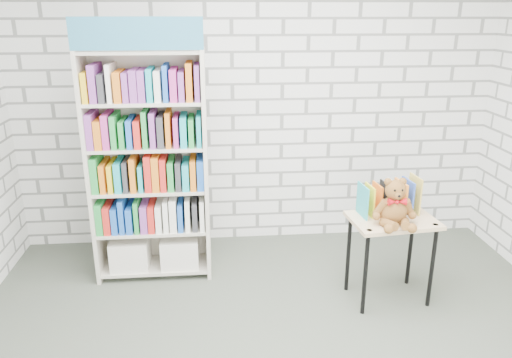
{
  "coord_description": "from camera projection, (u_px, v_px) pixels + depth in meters",
  "views": [
    {
      "loc": [
        -0.43,
        -2.62,
        2.21
      ],
      "look_at": [
        -0.11,
        0.95,
        0.98
      ],
      "focal_mm": 35.0,
      "sensor_mm": 36.0,
      "label": 1
    }
  ],
  "objects": [
    {
      "name": "room_shell",
      "position": [
        293.0,
        92.0,
        2.64
      ],
      "size": [
        4.52,
        4.02,
        2.81
      ],
      "color": "silver",
      "rests_on": "ground"
    },
    {
      "name": "bookshelf",
      "position": [
        149.0,
        166.0,
        4.1
      ],
      "size": [
        0.96,
        0.37,
        2.15
      ],
      "color": "beige",
      "rests_on": "ground"
    },
    {
      "name": "display_table",
      "position": [
        392.0,
        230.0,
        3.83
      ],
      "size": [
        0.68,
        0.51,
        0.69
      ],
      "color": "tan",
      "rests_on": "ground"
    },
    {
      "name": "table_books",
      "position": [
        389.0,
        197.0,
        3.85
      ],
      "size": [
        0.46,
        0.24,
        0.27
      ],
      "color": "teal",
      "rests_on": "display_table"
    },
    {
      "name": "teddy_bear",
      "position": [
        395.0,
        207.0,
        3.65
      ],
      "size": [
        0.33,
        0.3,
        0.35
      ],
      "color": "brown",
      "rests_on": "display_table"
    }
  ]
}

